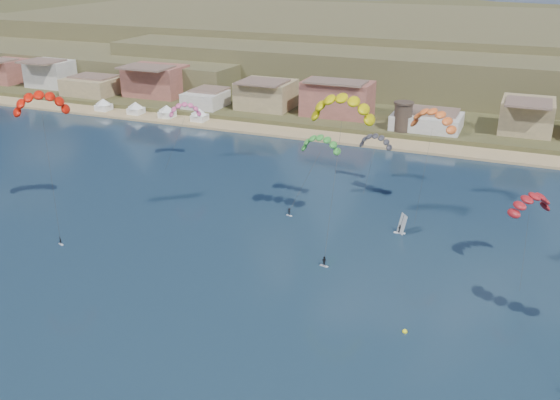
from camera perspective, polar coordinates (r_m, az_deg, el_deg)
name	(u,v)px	position (r m, az deg, el deg)	size (l,w,h in m)	color
ground	(192,347)	(88.55, -8.10, -13.29)	(2400.00, 2400.00, 0.00)	black
beach	(378,142)	(179.16, 9.06, 5.32)	(2200.00, 12.00, 0.90)	tan
land	(498,11)	(624.79, 19.50, 16.14)	(2200.00, 900.00, 4.00)	#4B4629
foothills	(498,53)	(297.38, 19.49, 12.71)	(940.00, 210.00, 18.00)	brown
town	(271,93)	(204.11, -0.82, 9.88)	(400.00, 24.00, 12.00)	silver
watchtower	(403,116)	(184.13, 11.29, 7.60)	(5.82, 5.82, 8.60)	#47382D
beach_tents	(150,106)	(208.38, -11.89, 8.46)	(43.40, 6.40, 5.00)	white
kitesurfer_red	(40,99)	(126.58, -21.29, 8.68)	(14.80, 14.53, 28.31)	silver
kitesurfer_yellow	(343,104)	(111.01, 5.80, 8.81)	(12.35, 15.97, 29.43)	silver
kitesurfer_green	(320,142)	(129.10, 3.75, 5.41)	(8.93, 10.49, 17.02)	silver
distant_kite_pink	(185,107)	(158.07, -8.79, 8.48)	(8.90, 7.47, 17.51)	#262626
distant_kite_dark	(376,139)	(142.84, 8.84, 5.62)	(8.13, 5.72, 14.37)	#262626
distant_kite_orange	(434,116)	(126.81, 14.00, 7.57)	(10.83, 7.58, 23.62)	#262626
distant_kite_red	(531,200)	(109.13, 22.19, 0.01)	(8.08, 8.41, 16.09)	#262626
windsurfer	(401,227)	(121.66, 11.09, -2.49)	(2.24, 2.44, 3.97)	silver
buoy	(405,332)	(92.33, 11.45, -11.82)	(0.73, 0.73, 0.73)	#FFF81A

